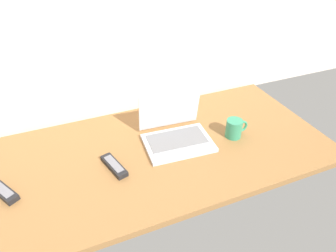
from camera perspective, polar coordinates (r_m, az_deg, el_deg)
desk at (r=1.40m, az=-1.97°, el=-5.00°), size 1.60×0.76×0.03m
laptop at (r=1.43m, az=1.31°, el=-0.92°), size 0.32×0.28×0.22m
coffee_mug at (r=1.48m, az=12.48°, el=-0.39°), size 0.11×0.08×0.09m
remote_control_near at (r=1.31m, az=-10.17°, el=-7.40°), size 0.09×0.17×0.02m
remote_control_far at (r=1.35m, az=-28.81°, el=-10.74°), size 0.12×0.16×0.02m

